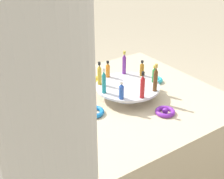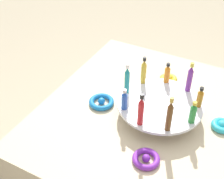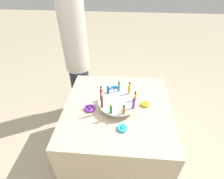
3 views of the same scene
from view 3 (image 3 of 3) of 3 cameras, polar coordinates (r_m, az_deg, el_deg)
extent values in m
plane|color=tan|center=(2.10, 1.47, -19.82)|extent=(12.00, 12.00, 0.00)
cube|color=beige|center=(1.81, 1.65, -13.86)|extent=(0.95, 0.95, 0.71)
cylinder|color=silver|center=(1.55, 1.89, -5.64)|extent=(0.17, 0.17, 0.01)
cylinder|color=silver|center=(1.53, 1.91, -4.89)|extent=(0.09, 0.09, 0.05)
cylinder|color=silver|center=(1.51, 1.93, -4.10)|extent=(0.34, 0.34, 0.01)
cylinder|color=#234CAD|center=(1.57, -1.34, -0.15)|extent=(0.02, 0.02, 0.07)
cone|color=#234CAD|center=(1.55, -1.36, 1.01)|extent=(0.02, 0.02, 0.01)
cylinder|color=silver|center=(1.54, -1.37, 1.39)|extent=(0.02, 0.02, 0.01)
cylinder|color=#B21E23|center=(1.50, -3.55, -1.65)|extent=(0.02, 0.02, 0.10)
cone|color=#B21E23|center=(1.46, -3.64, 0.15)|extent=(0.02, 0.02, 0.02)
cylinder|color=black|center=(1.45, -3.67, 0.76)|extent=(0.01, 0.01, 0.02)
cylinder|color=brown|center=(1.42, -3.29, -4.14)|extent=(0.02, 0.02, 0.10)
cone|color=brown|center=(1.38, -3.39, -2.18)|extent=(0.02, 0.02, 0.02)
cylinder|color=#B79338|center=(1.37, -3.42, -1.51)|extent=(0.01, 0.01, 0.02)
cylinder|color=#288438|center=(1.38, -0.35, -6.65)|extent=(0.02, 0.02, 0.07)
cone|color=#288438|center=(1.35, -0.35, -5.42)|extent=(0.02, 0.02, 0.01)
cylinder|color=gold|center=(1.34, -0.35, -5.00)|extent=(0.02, 0.02, 0.01)
cylinder|color=#AD6B19|center=(1.38, 3.87, -6.88)|extent=(0.02, 0.02, 0.06)
cone|color=#AD6B19|center=(1.36, 3.94, -5.72)|extent=(0.02, 0.02, 0.01)
cylinder|color=black|center=(1.35, 3.96, -5.33)|extent=(0.02, 0.02, 0.01)
cylinder|color=#702D93|center=(1.42, 7.05, -4.67)|extent=(0.02, 0.02, 0.10)
cone|color=#702D93|center=(1.38, 7.23, -2.88)|extent=(0.02, 0.02, 0.02)
cylinder|color=gold|center=(1.37, 7.30, -2.27)|extent=(0.01, 0.01, 0.02)
cylinder|color=orange|center=(1.51, 7.54, -2.54)|extent=(0.02, 0.02, 0.07)
cone|color=orange|center=(1.48, 7.67, -1.34)|extent=(0.02, 0.02, 0.01)
cylinder|color=black|center=(1.47, 7.71, -0.94)|extent=(0.02, 0.02, 0.01)
cylinder|color=gold|center=(1.56, 5.60, -0.06)|extent=(0.02, 0.02, 0.09)
cone|color=gold|center=(1.53, 5.72, 1.56)|extent=(0.02, 0.02, 0.02)
cylinder|color=black|center=(1.52, 5.77, 2.10)|extent=(0.01, 0.01, 0.02)
cylinder|color=teal|center=(1.59, 2.17, 0.93)|extent=(0.02, 0.02, 0.10)
cone|color=teal|center=(1.55, 2.22, 2.67)|extent=(0.02, 0.02, 0.02)
cylinder|color=silver|center=(1.54, 2.23, 3.26)|extent=(0.01, 0.01, 0.02)
torus|color=gold|center=(1.59, 10.77, -4.68)|extent=(0.08, 0.08, 0.02)
sphere|color=gold|center=(1.59, 10.79, -4.55)|extent=(0.03, 0.03, 0.03)
torus|color=blue|center=(1.73, 0.79, 0.12)|extent=(0.11, 0.11, 0.02)
sphere|color=blue|center=(1.73, 0.79, 0.23)|extent=(0.03, 0.03, 0.03)
torus|color=purple|center=(1.54, -7.31, -6.15)|extent=(0.10, 0.10, 0.02)
sphere|color=purple|center=(1.53, -7.32, -6.03)|extent=(0.03, 0.03, 0.03)
torus|color=#2DB7CC|center=(1.38, 3.32, -12.48)|extent=(0.08, 0.08, 0.02)
sphere|color=#2DB7CC|center=(1.37, 3.33, -12.34)|extent=(0.03, 0.03, 0.03)
cylinder|color=#282D42|center=(2.36, -10.02, -0.19)|extent=(0.23, 0.23, 0.68)
cylinder|color=beige|center=(2.00, -12.37, 16.50)|extent=(0.28, 0.28, 0.78)
camera|label=1|loc=(2.36, -29.53, 27.42)|focal=50.00mm
camera|label=2|loc=(1.30, -46.24, 18.08)|focal=50.00mm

